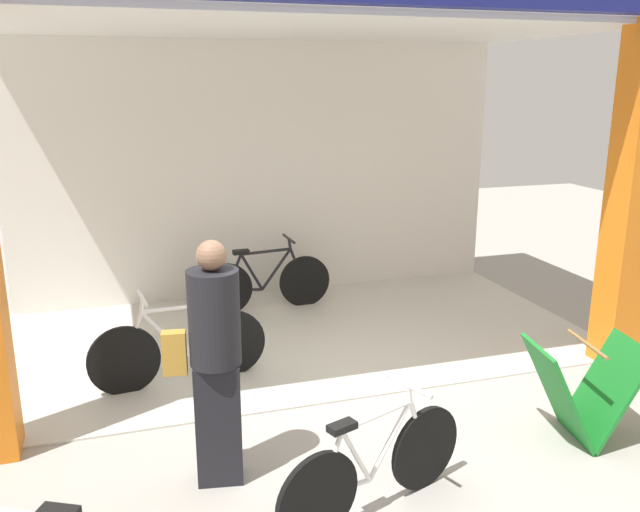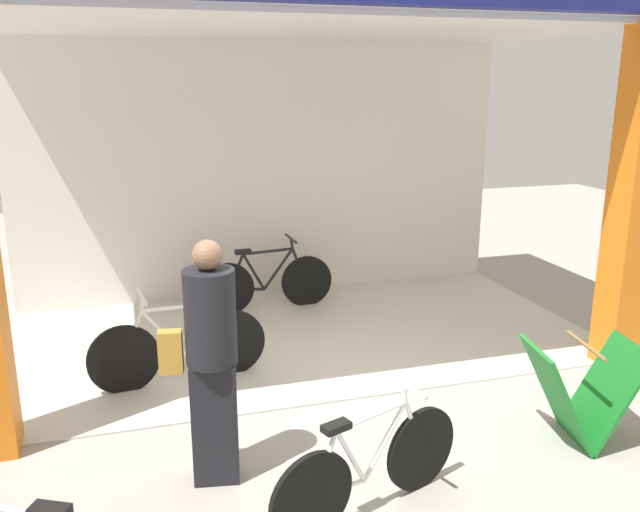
{
  "view_description": "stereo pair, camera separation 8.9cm",
  "coord_description": "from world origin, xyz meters",
  "px_view_note": "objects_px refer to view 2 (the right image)",
  "views": [
    {
      "loc": [
        -1.86,
        -5.09,
        2.81
      ],
      "look_at": [
        0.0,
        0.84,
        1.15
      ],
      "focal_mm": 36.88,
      "sensor_mm": 36.0,
      "label": 1
    },
    {
      "loc": [
        -1.77,
        -5.12,
        2.81
      ],
      "look_at": [
        0.0,
        0.84,
        1.15
      ],
      "focal_mm": 36.88,
      "sensor_mm": 36.0,
      "label": 2
    }
  ],
  "objects_px": {
    "sandwich_board_sign": "(581,393)",
    "pedestrian_0": "(211,359)",
    "bicycle_inside_0": "(267,282)",
    "bicycle_parked_0": "(369,467)",
    "bicycle_inside_1": "(180,347)"
  },
  "relations": [
    {
      "from": "bicycle_inside_0",
      "to": "sandwich_board_sign",
      "type": "xyz_separation_m",
      "value": [
        1.73,
        -3.76,
        0.05
      ]
    },
    {
      "from": "bicycle_inside_0",
      "to": "sandwich_board_sign",
      "type": "distance_m",
      "value": 4.14
    },
    {
      "from": "sandwich_board_sign",
      "to": "bicycle_inside_0",
      "type": "bearing_deg",
      "value": 114.73
    },
    {
      "from": "bicycle_inside_0",
      "to": "pedestrian_0",
      "type": "bearing_deg",
      "value": -108.15
    },
    {
      "from": "bicycle_inside_0",
      "to": "bicycle_inside_1",
      "type": "xyz_separation_m",
      "value": [
        -1.23,
        -1.8,
        0.0
      ]
    },
    {
      "from": "bicycle_inside_0",
      "to": "bicycle_inside_1",
      "type": "distance_m",
      "value": 2.18
    },
    {
      "from": "sandwich_board_sign",
      "to": "pedestrian_0",
      "type": "xyz_separation_m",
      "value": [
        -2.86,
        0.31,
        0.52
      ]
    },
    {
      "from": "bicycle_inside_1",
      "to": "pedestrian_0",
      "type": "height_order",
      "value": "pedestrian_0"
    },
    {
      "from": "pedestrian_0",
      "to": "bicycle_inside_0",
      "type": "bearing_deg",
      "value": 71.85
    },
    {
      "from": "bicycle_parked_0",
      "to": "sandwich_board_sign",
      "type": "relative_size",
      "value": 1.6
    },
    {
      "from": "bicycle_inside_1",
      "to": "bicycle_parked_0",
      "type": "bearing_deg",
      "value": -66.34
    },
    {
      "from": "bicycle_parked_0",
      "to": "sandwich_board_sign",
      "type": "bearing_deg",
      "value": 11.34
    },
    {
      "from": "sandwich_board_sign",
      "to": "pedestrian_0",
      "type": "height_order",
      "value": "pedestrian_0"
    },
    {
      "from": "bicycle_inside_0",
      "to": "bicycle_parked_0",
      "type": "bearing_deg",
      "value": -92.83
    },
    {
      "from": "bicycle_inside_0",
      "to": "bicycle_parked_0",
      "type": "xyz_separation_m",
      "value": [
        -0.2,
        -4.15,
        -0.03
      ]
    }
  ]
}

